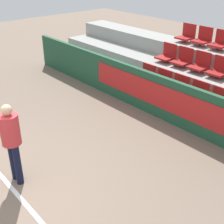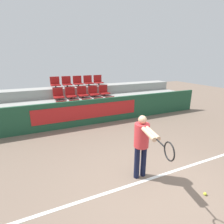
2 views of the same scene
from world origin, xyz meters
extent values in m
plane|color=#7A6656|center=(0.00, 0.00, 0.00)|extent=(30.00, 30.00, 0.00)
cube|color=white|center=(0.00, 0.32, 0.00)|extent=(6.28, 0.08, 0.01)
cube|color=#1E4C33|center=(0.00, 4.44, 0.56)|extent=(11.61, 0.12, 1.12)
cube|color=red|center=(-0.18, 4.37, 0.61)|extent=(4.53, 0.02, 0.61)
cube|color=#9E9E99|center=(0.00, 4.95, 0.23)|extent=(11.21, 0.86, 0.46)
cube|color=#9E9E99|center=(0.00, 5.82, 0.46)|extent=(11.21, 0.86, 0.91)
cube|color=#9E9E99|center=(0.00, 6.68, 0.68)|extent=(11.21, 0.86, 1.37)
cylinder|color=#333333|center=(-1.17, 5.00, 0.51)|extent=(0.07, 0.07, 0.10)
cube|color=#A31919|center=(-1.17, 5.00, 0.59)|extent=(0.47, 0.44, 0.05)
cube|color=#A31919|center=(-1.17, 5.20, 0.80)|extent=(0.47, 0.04, 0.38)
cylinder|color=#333333|center=(-0.58, 5.00, 0.51)|extent=(0.07, 0.07, 0.10)
cube|color=#A31919|center=(-0.58, 5.00, 0.59)|extent=(0.47, 0.44, 0.05)
cube|color=#A31919|center=(-0.58, 5.20, 0.80)|extent=(0.47, 0.04, 0.38)
cylinder|color=#333333|center=(0.00, 5.00, 0.51)|extent=(0.07, 0.07, 0.10)
cube|color=#A31919|center=(0.00, 5.00, 0.59)|extent=(0.47, 0.44, 0.05)
cube|color=#A31919|center=(0.00, 5.20, 0.80)|extent=(0.47, 0.04, 0.38)
cylinder|color=#333333|center=(0.58, 5.00, 0.51)|extent=(0.07, 0.07, 0.10)
cube|color=#A31919|center=(0.58, 5.00, 0.59)|extent=(0.47, 0.44, 0.05)
cube|color=#A31919|center=(0.58, 5.20, 0.80)|extent=(0.47, 0.04, 0.38)
cylinder|color=#333333|center=(1.17, 5.00, 0.51)|extent=(0.07, 0.07, 0.10)
cube|color=#A31919|center=(1.17, 5.00, 0.59)|extent=(0.47, 0.44, 0.05)
cube|color=#A31919|center=(1.17, 5.20, 0.80)|extent=(0.47, 0.04, 0.38)
cylinder|color=#333333|center=(-1.17, 5.86, 0.96)|extent=(0.07, 0.07, 0.10)
cube|color=#A31919|center=(-1.17, 5.86, 1.04)|extent=(0.47, 0.44, 0.05)
cube|color=#A31919|center=(-1.17, 6.06, 1.26)|extent=(0.47, 0.04, 0.38)
cylinder|color=#333333|center=(-0.58, 5.86, 0.96)|extent=(0.07, 0.07, 0.10)
cube|color=#A31919|center=(-0.58, 5.86, 1.04)|extent=(0.47, 0.44, 0.05)
cube|color=#A31919|center=(-0.58, 6.06, 1.26)|extent=(0.47, 0.04, 0.38)
cylinder|color=#333333|center=(0.00, 5.86, 0.96)|extent=(0.07, 0.07, 0.10)
cube|color=#A31919|center=(0.00, 5.86, 1.04)|extent=(0.47, 0.44, 0.05)
cube|color=#A31919|center=(0.00, 6.06, 1.26)|extent=(0.47, 0.04, 0.38)
cylinder|color=#333333|center=(0.58, 5.86, 0.96)|extent=(0.07, 0.07, 0.10)
cube|color=#A31919|center=(0.58, 5.86, 1.04)|extent=(0.47, 0.44, 0.05)
cube|color=#A31919|center=(0.58, 6.06, 1.26)|extent=(0.47, 0.04, 0.38)
cylinder|color=#333333|center=(1.17, 5.86, 0.96)|extent=(0.07, 0.07, 0.10)
cube|color=#A31919|center=(1.17, 5.86, 1.04)|extent=(0.47, 0.44, 0.05)
cube|color=#A31919|center=(1.17, 6.06, 1.26)|extent=(0.47, 0.04, 0.38)
cylinder|color=#333333|center=(-1.17, 6.73, 1.42)|extent=(0.07, 0.07, 0.10)
cube|color=#A31919|center=(-1.17, 6.73, 1.50)|extent=(0.47, 0.44, 0.05)
cube|color=#A31919|center=(-1.17, 6.93, 1.71)|extent=(0.47, 0.04, 0.38)
cylinder|color=#333333|center=(-0.58, 6.73, 1.42)|extent=(0.07, 0.07, 0.10)
cube|color=#A31919|center=(-0.58, 6.73, 1.50)|extent=(0.47, 0.44, 0.05)
cube|color=#A31919|center=(-0.58, 6.93, 1.71)|extent=(0.47, 0.04, 0.38)
cylinder|color=#333333|center=(0.00, 6.73, 1.42)|extent=(0.07, 0.07, 0.10)
cube|color=#A31919|center=(0.00, 6.73, 1.50)|extent=(0.47, 0.44, 0.05)
cube|color=#A31919|center=(0.00, 6.93, 1.71)|extent=(0.47, 0.04, 0.38)
cylinder|color=#333333|center=(0.58, 6.73, 1.42)|extent=(0.07, 0.07, 0.10)
cube|color=#A31919|center=(0.58, 6.73, 1.50)|extent=(0.47, 0.44, 0.05)
cube|color=#A31919|center=(0.58, 6.93, 1.71)|extent=(0.47, 0.04, 0.38)
cylinder|color=#333333|center=(1.17, 6.73, 1.42)|extent=(0.07, 0.07, 0.10)
cube|color=#A31919|center=(1.17, 6.73, 1.50)|extent=(0.47, 0.44, 0.05)
cube|color=#A31919|center=(1.17, 6.93, 1.71)|extent=(0.47, 0.04, 0.38)
cylinder|color=black|center=(-0.17, 0.51, 0.41)|extent=(0.13, 0.13, 0.82)
cylinder|color=black|center=(0.02, 0.51, 0.41)|extent=(0.13, 0.13, 0.82)
cylinder|color=red|center=(-0.07, 0.51, 1.10)|extent=(0.34, 0.34, 0.56)
sphere|color=tan|center=(-0.07, 0.51, 1.47)|extent=(0.19, 0.19, 0.19)
cylinder|color=tan|center=(-0.21, 0.07, 1.34)|extent=(0.20, 0.56, 0.09)
cylinder|color=tan|center=(-0.12, 0.07, 1.34)|extent=(0.20, 0.56, 0.09)
cylinder|color=black|center=(-0.26, -0.34, 1.34)|extent=(0.09, 0.30, 0.03)
torus|color=black|center=(-0.32, -0.64, 1.34)|extent=(0.09, 0.32, 0.32)
sphere|color=#CCDB33|center=(0.85, -0.59, 0.03)|extent=(0.07, 0.07, 0.07)
camera|label=1|loc=(4.58, -1.19, 3.79)|focal=50.00mm
camera|label=2|loc=(-2.19, -2.54, 2.76)|focal=28.00mm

